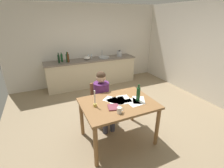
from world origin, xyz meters
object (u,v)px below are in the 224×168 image
object	(u,v)px
sink_unit	(104,57)
bottle_vinegar	(62,58)
candlestick	(95,102)
wine_glass_near_sink	(92,55)
wine_glass_by_kettle	(88,55)
mixing_bowl	(87,58)
wine_bottle_on_table	(138,94)
bottle_oil	(59,59)
book_magazine	(113,107)
person_seated	(103,96)
bottle_wine_red	(67,58)
bottle_sauce	(68,58)
stovetop_kettle	(119,53)
dining_table	(118,108)
coffee_mug	(120,110)
chair_at_table	(100,100)

from	to	relation	value
sink_unit	bottle_vinegar	bearing A→B (deg)	177.02
candlestick	wine_glass_near_sink	bearing A→B (deg)	73.06
wine_glass_by_kettle	mixing_bowl	bearing A→B (deg)	-124.98
wine_bottle_on_table	mixing_bowl	bearing A→B (deg)	91.61
wine_bottle_on_table	bottle_oil	distance (m)	2.99
book_magazine	person_seated	bearing A→B (deg)	97.52
bottle_oil	bottle_wine_red	size ratio (longest dim) A/B	1.00
person_seated	bottle_wine_red	distance (m)	2.24
person_seated	candlestick	xyz separation A→B (m)	(-0.34, -0.53, 0.20)
candlestick	bottle_vinegar	xyz separation A→B (m)	(-0.10, 2.85, 0.14)
bottle_wine_red	wine_glass_near_sink	size ratio (longest dim) A/B	2.02
bottle_oil	bottle_sauce	size ratio (longest dim) A/B	1.01
stovetop_kettle	sink_unit	bearing A→B (deg)	179.60
book_magazine	bottle_oil	world-z (taller)	bottle_oil
dining_table	wine_bottle_on_table	bearing A→B (deg)	-13.98
bottle_wine_red	wine_glass_near_sink	bearing A→B (deg)	13.21
dining_table	mixing_bowl	size ratio (longest dim) A/B	5.60
wine_glass_near_sink	wine_glass_by_kettle	xyz separation A→B (m)	(-0.11, 0.00, 0.00)
coffee_mug	wine_glass_by_kettle	size ratio (longest dim) A/B	0.75
book_magazine	wine_glass_near_sink	distance (m)	3.15
bottle_oil	stovetop_kettle	world-z (taller)	bottle_oil
wine_bottle_on_table	bottle_wine_red	bearing A→B (deg)	104.10
book_magazine	wine_glass_near_sink	xyz separation A→B (m)	(0.63, 3.09, 0.20)
bottle_oil	bottle_sauce	world-z (taller)	bottle_oil
bottle_sauce	wine_glass_by_kettle	distance (m)	0.75
candlestick	mixing_bowl	xyz separation A→B (m)	(0.68, 2.79, 0.07)
person_seated	wine_glass_by_kettle	distance (m)	2.45
dining_table	sink_unit	xyz separation A→B (m)	(0.86, 2.81, 0.24)
sink_unit	mixing_bowl	size ratio (longest dim) A/B	1.58
dining_table	coffee_mug	distance (m)	0.37
sink_unit	wine_glass_near_sink	bearing A→B (deg)	159.19
chair_at_table	wine_bottle_on_table	distance (m)	1.00
dining_table	bottle_sauce	distance (m)	2.77
wine_bottle_on_table	stovetop_kettle	world-z (taller)	stovetop_kettle
bottle_vinegar	wine_bottle_on_table	bearing A→B (deg)	-73.80
book_magazine	wine_glass_by_kettle	xyz separation A→B (m)	(0.52, 3.09, 0.20)
book_magazine	wine_glass_near_sink	size ratio (longest dim) A/B	1.26
person_seated	wine_glass_near_sink	bearing A→B (deg)	77.08
dining_table	candlestick	distance (m)	0.46
wine_bottle_on_table	bottle_sauce	size ratio (longest dim) A/B	1.01
coffee_mug	sink_unit	distance (m)	3.28
wine_bottle_on_table	bottle_oil	world-z (taller)	bottle_oil
book_magazine	stovetop_kettle	world-z (taller)	stovetop_kettle
mixing_bowl	stovetop_kettle	xyz separation A→B (m)	(1.18, -0.01, 0.05)
bottle_vinegar	mixing_bowl	size ratio (longest dim) A/B	1.23
chair_at_table	coffee_mug	xyz separation A→B (m)	(-0.06, -1.02, 0.35)
wine_bottle_on_table	bottle_wine_red	world-z (taller)	bottle_wine_red
coffee_mug	bottle_wine_red	xyz separation A→B (m)	(-0.23, 3.07, 0.18)
wine_bottle_on_table	bottle_vinegar	world-z (taller)	bottle_vinegar
sink_unit	bottle_vinegar	distance (m)	1.38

